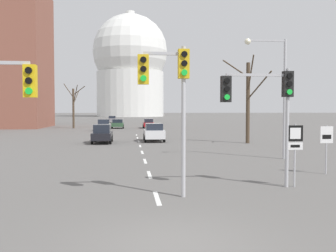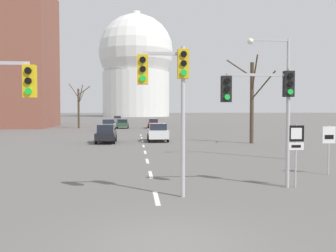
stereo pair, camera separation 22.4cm
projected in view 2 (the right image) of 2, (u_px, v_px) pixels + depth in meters
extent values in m
plane|color=#5E5B59|center=(168.00, 244.00, 8.11)|extent=(800.00, 800.00, 0.00)
cube|color=silver|center=(156.00, 198.00, 12.35)|extent=(0.16, 2.00, 0.01)
cube|color=silver|center=(151.00, 175.00, 16.82)|extent=(0.16, 2.00, 0.01)
cube|color=silver|center=(147.00, 161.00, 21.30)|extent=(0.16, 2.00, 0.01)
cube|color=silver|center=(145.00, 152.00, 25.78)|extent=(0.16, 2.00, 0.01)
cube|color=silver|center=(144.00, 146.00, 30.26)|extent=(0.16, 2.00, 0.01)
cube|color=silver|center=(142.00, 141.00, 34.74)|extent=(0.16, 2.00, 0.01)
cube|color=silver|center=(142.00, 138.00, 39.21)|extent=(0.16, 2.00, 0.01)
cube|color=silver|center=(141.00, 135.00, 43.69)|extent=(0.16, 2.00, 0.01)
cylinder|color=#B2B2B7|center=(288.00, 128.00, 13.97)|extent=(0.14, 0.14, 4.46)
cube|color=black|center=(289.00, 84.00, 13.90)|extent=(0.36, 0.28, 0.96)
cylinder|color=black|center=(291.00, 76.00, 13.72)|extent=(0.20, 0.06, 0.20)
cylinder|color=black|center=(290.00, 84.00, 13.74)|extent=(0.20, 0.06, 0.20)
cylinder|color=green|center=(290.00, 92.00, 13.75)|extent=(0.20, 0.06, 0.20)
cube|color=#B2B2B7|center=(258.00, 75.00, 13.79)|extent=(2.37, 0.10, 0.10)
cube|color=black|center=(226.00, 89.00, 13.70)|extent=(0.36, 0.28, 0.96)
cylinder|color=black|center=(227.00, 81.00, 13.52)|extent=(0.20, 0.06, 0.20)
cylinder|color=black|center=(227.00, 89.00, 13.53)|extent=(0.20, 0.06, 0.20)
cylinder|color=green|center=(227.00, 97.00, 13.55)|extent=(0.20, 0.06, 0.20)
cylinder|color=#B2B2B7|center=(183.00, 122.00, 12.41)|extent=(0.14, 0.14, 5.01)
cube|color=gold|center=(183.00, 64.00, 12.32)|extent=(0.36, 0.28, 0.96)
cylinder|color=black|center=(184.00, 54.00, 12.14)|extent=(0.20, 0.06, 0.20)
cylinder|color=black|center=(184.00, 63.00, 12.16)|extent=(0.20, 0.06, 0.20)
cylinder|color=green|center=(184.00, 72.00, 12.17)|extent=(0.20, 0.06, 0.20)
cube|color=#B2B2B7|center=(163.00, 54.00, 12.25)|extent=(1.33, 0.10, 0.10)
cube|color=gold|center=(143.00, 70.00, 12.21)|extent=(0.36, 0.28, 0.96)
cylinder|color=black|center=(143.00, 60.00, 12.03)|extent=(0.20, 0.06, 0.20)
cylinder|color=black|center=(143.00, 69.00, 12.05)|extent=(0.20, 0.06, 0.20)
cylinder|color=green|center=(143.00, 78.00, 12.06)|extent=(0.20, 0.06, 0.20)
cube|color=yellow|center=(30.00, 81.00, 11.09)|extent=(0.36, 0.28, 0.96)
cylinder|color=black|center=(28.00, 71.00, 10.91)|extent=(0.20, 0.06, 0.20)
cylinder|color=black|center=(28.00, 81.00, 10.92)|extent=(0.20, 0.06, 0.20)
cylinder|color=green|center=(28.00, 91.00, 10.93)|extent=(0.20, 0.06, 0.20)
cylinder|color=#B2B2B7|center=(296.00, 156.00, 14.02)|extent=(0.07, 0.07, 2.38)
cube|color=black|center=(296.00, 133.00, 13.96)|extent=(0.60, 0.03, 0.60)
cube|color=white|center=(296.00, 133.00, 13.95)|extent=(0.42, 0.01, 0.42)
cube|color=white|center=(296.00, 146.00, 13.98)|extent=(0.60, 0.03, 0.28)
cube|color=black|center=(296.00, 146.00, 13.97)|extent=(0.36, 0.01, 0.10)
cylinder|color=#B2B2B7|center=(329.00, 150.00, 16.81)|extent=(0.07, 0.07, 2.22)
cube|color=white|center=(329.00, 135.00, 16.76)|extent=(0.60, 0.03, 0.76)
cube|color=black|center=(329.00, 137.00, 16.75)|extent=(0.42, 0.01, 0.19)
cylinder|color=#B2B2B7|center=(288.00, 99.00, 22.03)|extent=(0.16, 0.16, 7.08)
cube|color=#B2B2B7|center=(269.00, 40.00, 21.79)|extent=(2.28, 0.10, 0.10)
sphere|color=#F2EAC6|center=(250.00, 41.00, 21.69)|extent=(0.36, 0.36, 0.36)
cube|color=slate|center=(118.00, 120.00, 86.74)|extent=(1.78, 3.83, 0.70)
cube|color=#1E232D|center=(118.00, 117.00, 86.52)|extent=(1.51, 1.84, 0.53)
cylinder|color=black|center=(114.00, 121.00, 87.86)|extent=(0.18, 0.70, 0.70)
cylinder|color=black|center=(121.00, 121.00, 88.01)|extent=(0.18, 0.70, 0.70)
cylinder|color=black|center=(114.00, 121.00, 85.50)|extent=(0.18, 0.70, 0.70)
cylinder|color=black|center=(121.00, 121.00, 85.65)|extent=(0.18, 0.70, 0.70)
cube|color=silver|center=(158.00, 134.00, 34.86)|extent=(1.78, 4.06, 0.75)
cube|color=#1E232D|center=(158.00, 127.00, 34.63)|extent=(1.52, 1.95, 0.60)
cylinder|color=black|center=(148.00, 137.00, 36.06)|extent=(0.18, 0.66, 0.66)
cylinder|color=black|center=(166.00, 137.00, 36.21)|extent=(0.18, 0.66, 0.66)
cylinder|color=black|center=(149.00, 139.00, 33.55)|extent=(0.18, 0.66, 0.66)
cylinder|color=black|center=(168.00, 139.00, 33.70)|extent=(0.18, 0.66, 0.66)
cube|color=#2D4C33|center=(123.00, 124.00, 59.97)|extent=(1.87, 3.89, 0.62)
cube|color=#1E232D|center=(122.00, 121.00, 59.75)|extent=(1.59, 1.87, 0.54)
cylinder|color=black|center=(117.00, 126.00, 61.10)|extent=(0.18, 0.60, 0.60)
cylinder|color=black|center=(128.00, 126.00, 61.26)|extent=(0.18, 0.60, 0.60)
cylinder|color=black|center=(117.00, 127.00, 58.70)|extent=(0.18, 0.60, 0.60)
cylinder|color=black|center=(128.00, 127.00, 58.86)|extent=(0.18, 0.60, 0.60)
cube|color=black|center=(106.00, 136.00, 33.28)|extent=(1.65, 4.25, 0.62)
cube|color=#1E232D|center=(106.00, 128.00, 33.04)|extent=(1.40, 2.04, 0.70)
cylinder|color=black|center=(99.00, 138.00, 34.53)|extent=(0.18, 0.66, 0.66)
cylinder|color=black|center=(116.00, 138.00, 34.67)|extent=(0.18, 0.66, 0.66)
cylinder|color=black|center=(96.00, 140.00, 31.91)|extent=(0.18, 0.66, 0.66)
cylinder|color=black|center=(114.00, 140.00, 32.05)|extent=(0.18, 0.66, 0.66)
cube|color=#B7B7BC|center=(109.00, 126.00, 53.14)|extent=(1.74, 4.30, 0.63)
cube|color=#1E232D|center=(108.00, 122.00, 52.90)|extent=(1.48, 2.07, 0.64)
cylinder|color=black|center=(104.00, 128.00, 54.41)|extent=(0.18, 0.66, 0.66)
cylinder|color=black|center=(115.00, 128.00, 54.55)|extent=(0.18, 0.66, 0.66)
cylinder|color=black|center=(102.00, 129.00, 51.75)|extent=(0.18, 0.66, 0.66)
cylinder|color=black|center=(114.00, 129.00, 51.89)|extent=(0.18, 0.66, 0.66)
cube|color=maroon|center=(153.00, 124.00, 60.53)|extent=(1.63, 4.55, 0.63)
cube|color=#1E232D|center=(153.00, 121.00, 60.28)|extent=(1.38, 2.19, 0.59)
cylinder|color=black|center=(148.00, 126.00, 61.88)|extent=(0.18, 0.61, 0.61)
cylinder|color=black|center=(157.00, 126.00, 62.02)|extent=(0.18, 0.61, 0.61)
cylinder|color=black|center=(149.00, 127.00, 59.07)|extent=(0.18, 0.61, 0.61)
cylinder|color=black|center=(158.00, 127.00, 59.21)|extent=(0.18, 0.61, 0.61)
cylinder|color=#473828|center=(79.00, 109.00, 60.16)|extent=(0.33, 0.33, 6.34)
cylinder|color=#473828|center=(81.00, 97.00, 60.75)|extent=(0.81, 1.40, 2.28)
cylinder|color=#473828|center=(81.00, 94.00, 59.17)|extent=(0.98, 2.00, 2.70)
cylinder|color=#473828|center=(78.00, 95.00, 60.84)|extent=(0.46, 1.70, 2.20)
cylinder|color=#473828|center=(84.00, 90.00, 59.72)|extent=(1.98, 1.04, 1.43)
cylinder|color=#473828|center=(74.00, 91.00, 60.20)|extent=(1.64, 0.62, 2.28)
cylinder|color=#473828|center=(252.00, 103.00, 32.65)|extent=(0.34, 0.34, 7.06)
cylinder|color=#473828|center=(255.00, 74.00, 31.64)|extent=(0.26, 1.92, 3.00)
cylinder|color=#473828|center=(239.00, 68.00, 33.19)|extent=(1.83, 1.80, 1.72)
cylinder|color=#473828|center=(264.00, 84.00, 31.16)|extent=(0.89, 3.10, 2.06)
cylinder|color=silver|center=(136.00, 94.00, 172.73)|extent=(30.66, 30.66, 20.44)
sphere|color=silver|center=(136.00, 52.00, 171.90)|extent=(34.07, 34.07, 34.07)
cylinder|color=silver|center=(136.00, 18.00, 171.25)|extent=(4.09, 4.09, 5.96)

